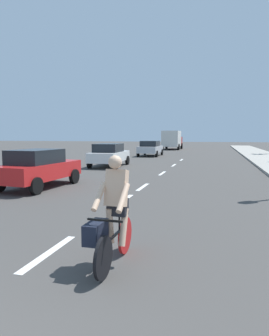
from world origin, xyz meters
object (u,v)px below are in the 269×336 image
Objects in this scene: parked_car_red at (38,167)px; parked_car_silver at (150,148)px; cyclist at (112,216)px; parked_car_white at (109,154)px; delivery_truck at (172,140)px.

parked_car_red and parked_car_silver have the same top height.
parked_car_red is (-5.37, 6.19, 0.01)m from cyclist.
cyclist reaches higher than parked_car_white.
cyclist is at bearing -83.26° from delivery_truck.
cyclist is 0.40× the size of parked_car_silver.
delivery_truck reaches higher than cyclist.
delivery_truck reaches higher than parked_car_white.
parked_car_silver is (0.40, 19.74, 0.01)m from parked_car_red.
cyclist is 8.20m from parked_car_red.
parked_car_silver is (-4.98, 25.93, 0.01)m from cyclist.
cyclist is at bearing -45.83° from parked_car_red.
cyclist is 0.45× the size of parked_car_red.
cyclist is at bearing -72.44° from parked_car_white.
parked_car_silver is at bearing -90.42° from delivery_truck.
delivery_truck is at bearing 92.39° from parked_car_red.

